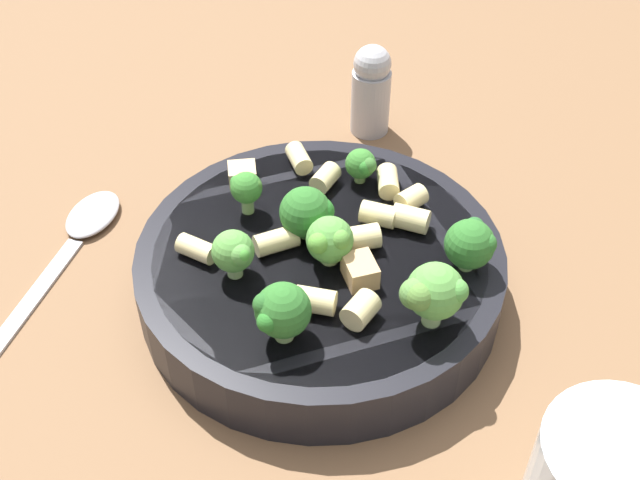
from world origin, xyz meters
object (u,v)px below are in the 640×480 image
at_px(broccoli_floret_1, 309,212).
at_px(rigatoni_5, 326,178).
at_px(rigatoni_1, 299,158).
at_px(chicken_chunk_1, 360,271).
at_px(broccoli_floret_4, 433,293).
at_px(rigatoni_2, 411,219).
at_px(pasta_bowl, 320,269).
at_px(rigatoni_3, 378,214).
at_px(broccoli_floret_5, 234,253).
at_px(rigatoni_8, 321,301).
at_px(rigatoni_10, 276,242).
at_px(chicken_chunk_0, 242,174).
at_px(broccoli_floret_2, 361,165).
at_px(rigatoni_9, 362,238).
at_px(rigatoni_0, 411,199).
at_px(broccoli_floret_7, 470,244).
at_px(broccoli_floret_0, 330,241).
at_px(broccoli_floret_6, 282,310).
at_px(rigatoni_7, 388,181).
at_px(rigatoni_6, 197,249).
at_px(spoon, 78,234).
at_px(pepper_shaker, 371,89).
at_px(broccoli_floret_3, 246,188).
at_px(rigatoni_4, 361,310).

distance_m(broccoli_floret_1, rigatoni_5, 0.06).
xyz_separation_m(rigatoni_1, chicken_chunk_1, (-0.05, 0.12, 0.00)).
distance_m(broccoli_floret_4, rigatoni_1, 0.18).
bearing_deg(rigatoni_2, broccoli_floret_4, 96.05).
height_order(pasta_bowl, rigatoni_1, rigatoni_1).
height_order(broccoli_floret_4, rigatoni_3, broccoli_floret_4).
relative_size(broccoli_floret_1, rigatoni_1, 1.62).
relative_size(broccoli_floret_5, rigatoni_3, 1.42).
bearing_deg(rigatoni_8, rigatoni_2, -125.73).
xyz_separation_m(rigatoni_10, chicken_chunk_0, (0.03, -0.07, -0.00)).
relative_size(broccoli_floret_2, rigatoni_9, 1.12).
height_order(rigatoni_0, rigatoni_1, rigatoni_0).
relative_size(pasta_bowl, rigatoni_9, 10.47).
height_order(pasta_bowl, broccoli_floret_7, broccoli_floret_7).
distance_m(broccoli_floret_0, broccoli_floret_6, 0.07).
xyz_separation_m(broccoli_floret_5, rigatoni_3, (-0.09, -0.06, -0.01)).
distance_m(rigatoni_5, chicken_chunk_0, 0.06).
xyz_separation_m(rigatoni_5, rigatoni_7, (-0.05, 0.00, 0.00)).
xyz_separation_m(broccoli_floret_5, rigatoni_6, (0.03, -0.02, -0.01)).
bearing_deg(chicken_chunk_0, spoon, 11.62).
xyz_separation_m(rigatoni_8, pepper_shaker, (-0.03, -0.26, -0.01)).
distance_m(broccoli_floret_3, chicken_chunk_1, 0.10).
xyz_separation_m(broccoli_floret_2, spoon, (0.21, 0.03, -0.05)).
bearing_deg(rigatoni_4, rigatoni_10, -45.61).
bearing_deg(rigatoni_9, chicken_chunk_0, -36.87).
xyz_separation_m(broccoli_floret_7, rigatoni_8, (0.09, 0.04, -0.01)).
relative_size(broccoli_floret_1, broccoli_floret_5, 1.17).
xyz_separation_m(rigatoni_1, rigatoni_10, (0.01, 0.09, 0.00)).
distance_m(chicken_chunk_0, spoon, 0.14).
bearing_deg(rigatoni_3, rigatoni_7, -100.54).
relative_size(rigatoni_7, chicken_chunk_0, 1.24).
distance_m(rigatoni_0, chicken_chunk_1, 0.08).
relative_size(broccoli_floret_5, pepper_shaker, 0.42).
bearing_deg(rigatoni_1, chicken_chunk_1, 112.34).
distance_m(broccoli_floret_2, rigatoni_2, 0.06).
relative_size(broccoli_floret_0, broccoli_floret_6, 0.85).
height_order(broccoli_floret_1, rigatoni_9, broccoli_floret_1).
bearing_deg(rigatoni_5, pepper_shaker, -103.56).
distance_m(broccoli_floret_3, rigatoni_9, 0.09).
xyz_separation_m(rigatoni_0, rigatoni_8, (0.06, 0.10, 0.00)).
bearing_deg(broccoli_floret_1, rigatoni_2, -171.14).
xyz_separation_m(broccoli_floret_4, rigatoni_4, (0.04, -0.00, -0.02)).
distance_m(broccoli_floret_2, rigatoni_1, 0.05).
bearing_deg(broccoli_floret_4, rigatoni_5, -61.77).
bearing_deg(rigatoni_3, spoon, -4.15).
bearing_deg(rigatoni_4, broccoli_floret_7, -144.13).
bearing_deg(broccoli_floret_4, broccoli_floret_1, -44.31).
distance_m(pasta_bowl, rigatoni_1, 0.10).
bearing_deg(rigatoni_5, rigatoni_1, -46.90).
bearing_deg(rigatoni_1, broccoli_floret_1, 99.63).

